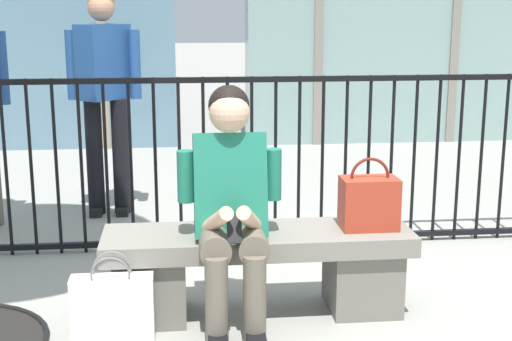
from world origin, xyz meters
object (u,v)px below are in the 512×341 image
stone_bench (258,264)px  handbag_on_bench (369,202)px  seated_person_with_phone (231,201)px  shopping_bag (113,308)px  bystander_at_railing (105,86)px

stone_bench → handbag_on_bench: handbag_on_bench is taller
stone_bench → seated_person_with_phone: bearing=-139.0°
seated_person_with_phone → shopping_bag: bearing=-165.7°
bystander_at_railing → handbag_on_bench: bearing=-53.0°
seated_person_with_phone → bystander_at_railing: size_ratio=0.71×
stone_bench → seated_person_with_phone: (-0.15, -0.13, 0.38)m
handbag_on_bench → bystander_at_railing: (-1.53, 2.03, 0.41)m
handbag_on_bench → bystander_at_railing: bystander_at_railing is taller
shopping_bag → bystander_at_railing: 2.45m
seated_person_with_phone → handbag_on_bench: bearing=9.3°
stone_bench → shopping_bag: size_ratio=3.56×
stone_bench → seated_person_with_phone: size_ratio=1.32×
stone_bench → bystander_at_railing: bearing=115.1°
shopping_bag → seated_person_with_phone: bearing=14.3°
seated_person_with_phone → shopping_bag: seated_person_with_phone is taller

